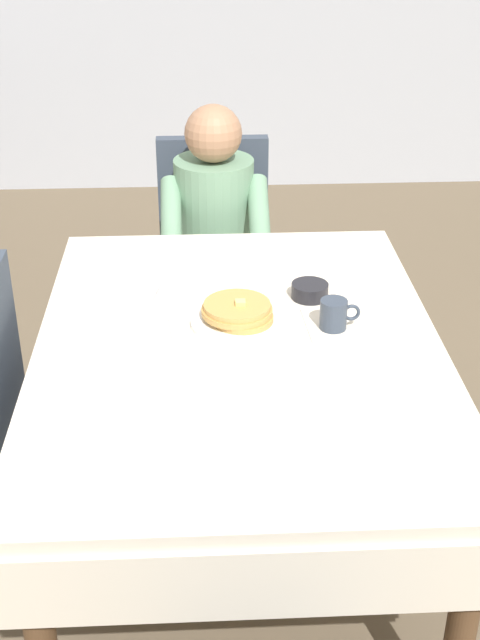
{
  "coord_description": "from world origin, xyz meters",
  "views": [
    {
      "loc": [
        -0.1,
        -2.0,
        1.9
      ],
      "look_at": [
        0.0,
        0.03,
        0.79
      ],
      "focal_mm": 47.92,
      "sensor_mm": 36.0,
      "label": 1
    }
  ],
  "objects_px": {
    "dining_table_main": "(239,369)",
    "syrup_pitcher": "(165,289)",
    "breakfast_stack": "(239,311)",
    "cup_coffee": "(334,314)",
    "plate_breakfast": "(240,322)",
    "chair_diner": "(214,242)",
    "spoon_near_edge": "(265,376)",
    "bowl_butter": "(310,291)",
    "knife_right_of_plate": "(308,325)",
    "diner_person": "(215,225)",
    "fork_left_of_plate": "(173,328)"
  },
  "relations": [
    {
      "from": "cup_coffee",
      "to": "knife_right_of_plate",
      "type": "relative_size",
      "value": 0.57
    },
    {
      "from": "breakfast_stack",
      "to": "knife_right_of_plate",
      "type": "bearing_deg",
      "value": -6.86
    },
    {
      "from": "breakfast_stack",
      "to": "syrup_pitcher",
      "type": "bearing_deg",
      "value": 144.01
    },
    {
      "from": "chair_diner",
      "to": "syrup_pitcher",
      "type": "xyz_separation_m",
      "value": [
        -0.16,
        -0.92,
        0.25
      ]
    },
    {
      "from": "knife_right_of_plate",
      "to": "spoon_near_edge",
      "type": "xyz_separation_m",
      "value": [
        -0.14,
        -0.26,
        0.0
      ]
    },
    {
      "from": "chair_diner",
      "to": "diner_person",
      "type": "bearing_deg",
      "value": 90.0
    },
    {
      "from": "fork_left_of_plate",
      "to": "bowl_butter",
      "type": "bearing_deg",
      "value": -72.58
    },
    {
      "from": "cup_coffee",
      "to": "diner_person",
      "type": "bearing_deg",
      "value": 107.98
    },
    {
      "from": "chair_diner",
      "to": "bowl_butter",
      "type": "relative_size",
      "value": 8.45
    },
    {
      "from": "syrup_pitcher",
      "to": "fork_left_of_plate",
      "type": "relative_size",
      "value": 0.44
    },
    {
      "from": "bowl_butter",
      "to": "cup_coffee",
      "type": "bearing_deg",
      "value": -76.78
    },
    {
      "from": "chair_diner",
      "to": "diner_person",
      "type": "distance_m",
      "value": 0.21
    },
    {
      "from": "dining_table_main",
      "to": "breakfast_stack",
      "type": "height_order",
      "value": "breakfast_stack"
    },
    {
      "from": "bowl_butter",
      "to": "syrup_pitcher",
      "type": "height_order",
      "value": "syrup_pitcher"
    },
    {
      "from": "dining_table_main",
      "to": "syrup_pitcher",
      "type": "distance_m",
      "value": 0.35
    },
    {
      "from": "syrup_pitcher",
      "to": "diner_person",
      "type": "bearing_deg",
      "value": 77.78
    },
    {
      "from": "knife_right_of_plate",
      "to": "bowl_butter",
      "type": "bearing_deg",
      "value": -11.33
    },
    {
      "from": "dining_table_main",
      "to": "spoon_near_edge",
      "type": "bearing_deg",
      "value": -72.89
    },
    {
      "from": "breakfast_stack",
      "to": "bowl_butter",
      "type": "height_order",
      "value": "breakfast_stack"
    },
    {
      "from": "spoon_near_edge",
      "to": "fork_left_of_plate",
      "type": "bearing_deg",
      "value": 132.52
    },
    {
      "from": "breakfast_stack",
      "to": "knife_right_of_plate",
      "type": "distance_m",
      "value": 0.2
    },
    {
      "from": "cup_coffee",
      "to": "fork_left_of_plate",
      "type": "bearing_deg",
      "value": 178.18
    },
    {
      "from": "dining_table_main",
      "to": "knife_right_of_plate",
      "type": "height_order",
      "value": "knife_right_of_plate"
    },
    {
      "from": "plate_breakfast",
      "to": "knife_right_of_plate",
      "type": "relative_size",
      "value": 1.4
    },
    {
      "from": "diner_person",
      "to": "bowl_butter",
      "type": "bearing_deg",
      "value": 109.12
    },
    {
      "from": "chair_diner",
      "to": "bowl_butter",
      "type": "height_order",
      "value": "chair_diner"
    },
    {
      "from": "fork_left_of_plate",
      "to": "dining_table_main",
      "type": "bearing_deg",
      "value": -118.81
    },
    {
      "from": "dining_table_main",
      "to": "plate_breakfast",
      "type": "relative_size",
      "value": 5.44
    },
    {
      "from": "diner_person",
      "to": "bowl_butter",
      "type": "distance_m",
      "value": 0.81
    },
    {
      "from": "chair_diner",
      "to": "plate_breakfast",
      "type": "xyz_separation_m",
      "value": [
        0.05,
        -1.07,
        0.22
      ]
    },
    {
      "from": "plate_breakfast",
      "to": "bowl_butter",
      "type": "distance_m",
      "value": 0.26
    },
    {
      "from": "plate_breakfast",
      "to": "spoon_near_edge",
      "type": "distance_m",
      "value": 0.28
    },
    {
      "from": "diner_person",
      "to": "cup_coffee",
      "type": "distance_m",
      "value": 1.01
    },
    {
      "from": "cup_coffee",
      "to": "knife_right_of_plate",
      "type": "xyz_separation_m",
      "value": [
        -0.07,
        0.01,
        -0.04
      ]
    },
    {
      "from": "chair_diner",
      "to": "spoon_near_edge",
      "type": "distance_m",
      "value": 1.37
    },
    {
      "from": "chair_diner",
      "to": "cup_coffee",
      "type": "xyz_separation_m",
      "value": [
        0.31,
        -1.11,
        0.25
      ]
    },
    {
      "from": "chair_diner",
      "to": "spoon_near_edge",
      "type": "bearing_deg",
      "value": 94.13
    },
    {
      "from": "cup_coffee",
      "to": "syrup_pitcher",
      "type": "relative_size",
      "value": 1.41
    },
    {
      "from": "diner_person",
      "to": "plate_breakfast",
      "type": "relative_size",
      "value": 4.0
    },
    {
      "from": "syrup_pitcher",
      "to": "spoon_near_edge",
      "type": "height_order",
      "value": "syrup_pitcher"
    },
    {
      "from": "plate_breakfast",
      "to": "breakfast_stack",
      "type": "height_order",
      "value": "breakfast_stack"
    },
    {
      "from": "diner_person",
      "to": "breakfast_stack",
      "type": "distance_m",
      "value": 0.92
    },
    {
      "from": "cup_coffee",
      "to": "plate_breakfast",
      "type": "bearing_deg",
      "value": 172.46
    },
    {
      "from": "chair_diner",
      "to": "knife_right_of_plate",
      "type": "distance_m",
      "value": 1.14
    },
    {
      "from": "dining_table_main",
      "to": "syrup_pitcher",
      "type": "bearing_deg",
      "value": 129.02
    },
    {
      "from": "breakfast_stack",
      "to": "spoon_near_edge",
      "type": "height_order",
      "value": "breakfast_stack"
    },
    {
      "from": "diner_person",
      "to": "knife_right_of_plate",
      "type": "xyz_separation_m",
      "value": [
        0.24,
        -0.94,
        0.07
      ]
    },
    {
      "from": "syrup_pitcher",
      "to": "fork_left_of_plate",
      "type": "xyz_separation_m",
      "value": [
        0.02,
        -0.18,
        -0.04
      ]
    },
    {
      "from": "plate_breakfast",
      "to": "knife_right_of_plate",
      "type": "xyz_separation_m",
      "value": [
        0.19,
        -0.02,
        -0.01
      ]
    },
    {
      "from": "plate_breakfast",
      "to": "breakfast_stack",
      "type": "distance_m",
      "value": 0.03
    }
  ]
}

